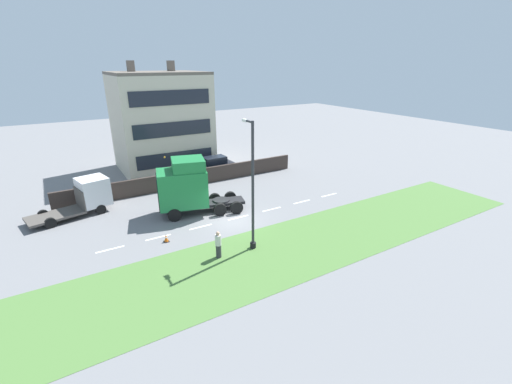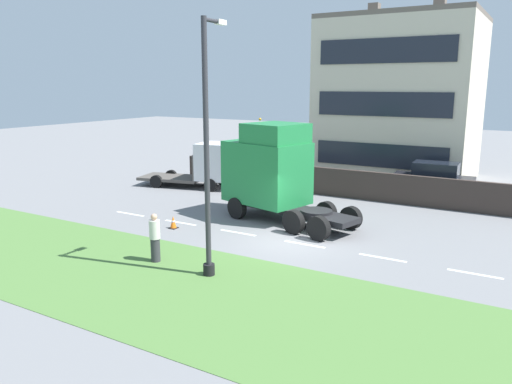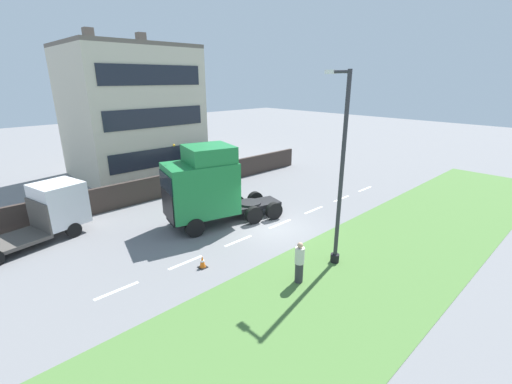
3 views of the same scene
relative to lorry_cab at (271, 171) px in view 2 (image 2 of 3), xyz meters
name	(u,v)px [view 2 (image 2 of 3)]	position (x,y,z in m)	size (l,w,h in m)	color
ground_plane	(289,242)	(-2.83, -2.43, -2.30)	(120.00, 120.00, 0.00)	slate
grass_verge	(203,293)	(-8.83, -2.43, -2.30)	(7.00, 44.00, 0.01)	#4C7538
lane_markings	(305,244)	(-2.83, -3.13, -2.30)	(0.16, 21.00, 0.00)	white
boundary_wall	(361,185)	(6.17, -2.43, -1.49)	(0.25, 24.00, 1.62)	#382D28
building_block	(401,100)	(13.79, -2.38, 3.03)	(8.53, 9.56, 11.76)	beige
lorry_cab	(271,171)	(0.00, 0.00, 0.00)	(4.13, 7.13, 4.73)	black
flatbed_truck	(209,164)	(4.44, 6.78, -0.81)	(3.46, 6.46, 2.83)	silver
parked_car	(433,182)	(7.86, -5.96, -1.27)	(1.96, 4.35, 2.15)	black
lamp_post	(208,164)	(-7.47, -1.73, 1.53)	(1.32, 0.39, 8.40)	black
pedestrian	(155,238)	(-7.42, 0.72, -1.41)	(0.39, 0.39, 1.81)	#333338
traffic_cone_lead	(173,222)	(-3.73, 2.95, -2.02)	(0.36, 0.36, 0.58)	black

